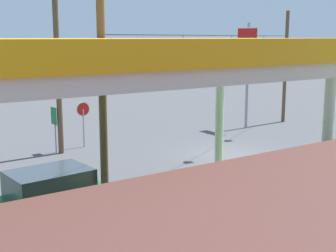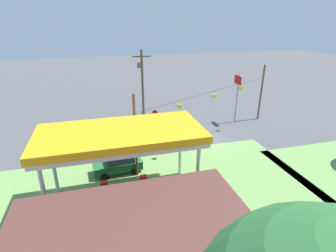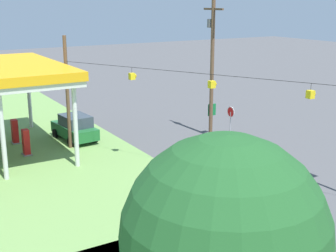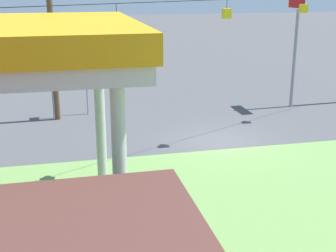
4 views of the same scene
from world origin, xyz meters
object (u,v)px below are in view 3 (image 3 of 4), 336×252
fuel_pump_near (26,143)px  gas_station_canopy (15,71)px  utility_pole_main (212,61)px  fuel_pump_far (15,132)px  route_sign (212,113)px  tree_west_verge (224,238)px  stop_sign_roadside (231,116)px  car_at_pumps_front (75,127)px

fuel_pump_near → gas_station_canopy: bearing=0.1°
utility_pole_main → fuel_pump_near: bearing=79.6°
fuel_pump_far → route_sign: route_sign is taller
gas_station_canopy → tree_west_verge: (-24.55, 1.49, -0.27)m
fuel_pump_far → stop_sign_roadside: stop_sign_roadside is taller
gas_station_canopy → route_sign: bearing=-105.7°
route_sign → utility_pole_main: size_ratio=0.24×
car_at_pumps_front → route_sign: size_ratio=1.89×
fuel_pump_far → route_sign: (-5.30, -13.40, 0.87)m
car_at_pumps_front → stop_sign_roadside: stop_sign_roadside is taller
fuel_pump_near → route_sign: route_sign is taller
fuel_pump_near → tree_west_verge: size_ratio=0.24×
car_at_pumps_front → fuel_pump_near: bearing=107.8°
tree_west_verge → route_sign: bearing=-35.6°
fuel_pump_near → route_sign: (-2.25, -13.40, 0.87)m
route_sign → tree_west_verge: 25.78m
car_at_pumps_front → stop_sign_roadside: size_ratio=1.82×
fuel_pump_near → route_sign: 13.61m
route_sign → tree_west_verge: bearing=144.4°
stop_sign_roadside → fuel_pump_near: bearing=-106.3°
gas_station_canopy → fuel_pump_far: size_ratio=6.77×
stop_sign_roadside → utility_pole_main: 4.21m
fuel_pump_near → car_at_pumps_front: car_at_pumps_front is taller
fuel_pump_near → car_at_pumps_front: (1.66, -3.96, 0.13)m
gas_station_canopy → route_sign: 14.40m
fuel_pump_far → fuel_pump_near: bearing=180.0°
fuel_pump_near → stop_sign_roadside: (-4.03, -13.77, 0.97)m
gas_station_canopy → stop_sign_roadside: size_ratio=4.79×
fuel_pump_near → fuel_pump_far: bearing=0.0°
fuel_pump_near → utility_pole_main: (-2.42, -13.15, 4.81)m
fuel_pump_far → stop_sign_roadside: (-7.08, -13.77, 0.97)m
car_at_pumps_front → tree_west_verge: 25.61m
car_at_pumps_front → utility_pole_main: utility_pole_main is taller
car_at_pumps_front → tree_west_verge: size_ratio=0.62×
tree_west_verge → gas_station_canopy: bearing=-3.5°
tree_west_verge → fuel_pump_far: bearing=-3.3°
route_sign → utility_pole_main: bearing=124.2°
tree_west_verge → utility_pole_main: bearing=-35.4°
fuel_pump_far → utility_pole_main: size_ratio=0.17×
car_at_pumps_front → utility_pole_main: (-4.07, -9.19, 4.68)m
fuel_pump_far → stop_sign_roadside: bearing=-117.2°
utility_pole_main → tree_west_verge: size_ratio=1.37×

